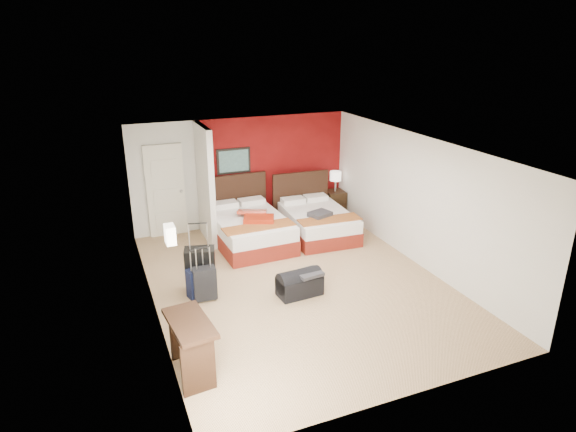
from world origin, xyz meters
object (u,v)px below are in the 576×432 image
duffel_bag (300,285)px  bed_left (250,231)px  nightstand (335,203)px  bed_right (318,223)px  desk (191,347)px  table_lamp (335,181)px  suitcase_charcoal (205,285)px  red_suitcase_open (255,216)px  suitcase_navy (198,284)px  suitcase_black (201,271)px

duffel_bag → bed_left: bearing=88.5°
bed_left → nightstand: 2.64m
bed_right → nightstand: bearing=50.1°
bed_right → desk: 5.15m
bed_left → table_lamp: table_lamp is taller
nightstand → table_lamp: bearing=0.0°
table_lamp → suitcase_charcoal: (-3.92, -2.86, -0.59)m
nightstand → bed_right: bearing=-131.1°
table_lamp → nightstand: bearing=0.0°
bed_right → suitcase_charcoal: (-2.99, -1.86, 0.00)m
bed_right → suitcase_charcoal: 3.52m
desk → red_suitcase_open: bearing=54.0°
red_suitcase_open → suitcase_charcoal: bearing=-107.3°
table_lamp → suitcase_navy: table_lamp is taller
table_lamp → red_suitcase_open: bearing=-157.2°
nightstand → desk: size_ratio=0.66×
bed_left → red_suitcase_open: bearing=-46.9°
bed_left → duffel_bag: 2.41m
bed_right → nightstand: nightstand is taller
suitcase_navy → duffel_bag: (1.63, -0.56, -0.06)m
red_suitcase_open → suitcase_navy: (-1.62, -1.75, -0.41)m
suitcase_navy → duffel_bag: size_ratio=0.67×
duffel_bag → desk: size_ratio=0.78×
red_suitcase_open → nightstand: bearing=45.0°
bed_right → desk: size_ratio=1.95×
nightstand → suitcase_navy: size_ratio=1.24×
suitcase_black → suitcase_charcoal: (-0.01, -0.34, -0.10)m
suitcase_black → table_lamp: bearing=47.5°
red_suitcase_open → desk: desk is taller
nightstand → suitcase_charcoal: 4.85m
suitcase_charcoal → duffel_bag: suitcase_charcoal is taller
bed_left → desk: desk is taller
bed_left → duffel_bag: (0.11, -2.41, -0.12)m
suitcase_navy → nightstand: bearing=21.5°
table_lamp → duffel_bag: size_ratio=0.65×
bed_right → table_lamp: 1.49m
red_suitcase_open → nightstand: (2.38, 1.00, -0.35)m
duffel_bag → bed_right: bearing=53.8°
duffel_bag → desk: bearing=-151.1°
nightstand → desk: (-4.52, -4.70, 0.09)m
nightstand → duffel_bag: (-2.37, -3.31, -0.12)m
red_suitcase_open → desk: 4.28m
red_suitcase_open → duffel_bag: bearing=-67.5°
suitcase_navy → desk: (-0.52, -1.95, 0.15)m
bed_right → suitcase_charcoal: same height
nightstand → suitcase_charcoal: bearing=-142.1°
bed_left → suitcase_black: suitcase_black is taller
bed_left → suitcase_black: (-1.42, -1.62, 0.08)m
table_lamp → suitcase_black: (-3.91, -2.52, -0.49)m
bed_left → bed_right: 1.55m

